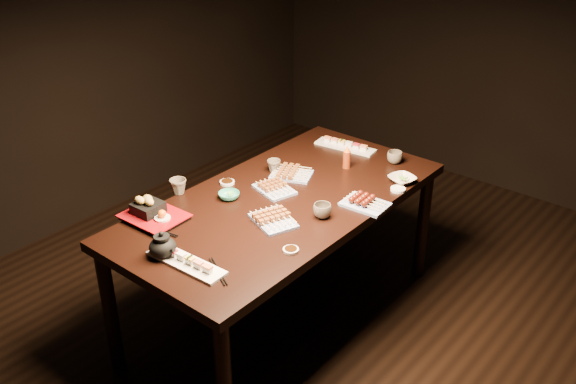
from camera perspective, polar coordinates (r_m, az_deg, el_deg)
The scene contains 23 objects.
ground at distance 3.47m, azimuth -0.04°, elevation -14.05°, with size 5.00×5.00×0.00m, color black.
dining_table at distance 3.48m, azimuth -0.53°, elevation -6.04°, with size 0.90×1.80×0.75m, color black.
sushi_platter_near at distance 2.81m, azimuth -9.07°, elevation -5.95°, with size 0.39×0.11×0.05m, color white, non-canonical shape.
sushi_platter_far at distance 3.86m, azimuth 5.12°, elevation 4.25°, with size 0.37×0.10×0.05m, color white, non-canonical shape.
yakitori_plate_center at distance 3.35m, azimuth -1.22°, elevation 0.54°, with size 0.21×0.15×0.05m, color #828EB6, non-canonical shape.
yakitori_plate_right at distance 3.07m, azimuth -1.33°, elevation -2.24°, with size 0.22×0.16×0.06m, color #828EB6, non-canonical shape.
yakitori_plate_left at distance 3.50m, azimuth 0.31°, elevation 1.84°, with size 0.22×0.16×0.06m, color #828EB6, non-canonical shape.
tsukune_plate at distance 3.23m, azimuth 6.91°, elevation -0.77°, with size 0.22×0.16×0.06m, color #828EB6, non-canonical shape.
edamame_bowl_green at distance 3.29m, azimuth -5.26°, elevation -0.32°, with size 0.11×0.11×0.03m, color teal.
edamame_bowl_cream at distance 3.50m, azimuth 10.10°, elevation 1.11°, with size 0.14×0.14×0.03m, color beige.
tempura_tray at distance 3.15m, azimuth -11.87°, elevation -1.54°, with size 0.30×0.24×0.11m, color black, non-canonical shape.
teacup_near_left at distance 3.37m, azimuth -9.74°, elevation 0.48°, with size 0.09×0.09×0.08m, color brown.
teacup_mid_right at distance 3.11m, azimuth 3.06°, elevation -1.67°, with size 0.09×0.09×0.07m, color brown.
teacup_far_left at distance 3.55m, azimuth -1.27°, elevation 2.33°, with size 0.07×0.07×0.07m, color brown.
teacup_far_right at distance 3.70m, azimuth 9.46°, elevation 3.05°, with size 0.09×0.09×0.07m, color brown.
teapot at distance 2.86m, azimuth -11.11°, elevation -4.59°, with size 0.14×0.14×0.12m, color black, non-canonical shape.
condiment_bottle at distance 3.60m, azimuth 5.25°, elevation 3.14°, with size 0.04×0.04×0.13m, color maroon.
sauce_dish_west at distance 3.45m, azimuth -5.43°, elevation 0.86°, with size 0.08×0.08×0.01m, color white.
sauce_dish_east at distance 3.41m, azimuth 9.75°, elevation 0.24°, with size 0.08×0.08×0.01m, color white.
sauce_dish_se at distance 2.87m, azimuth 0.25°, elevation -5.17°, with size 0.07×0.07×0.01m, color white.
sauce_dish_nw at distance 3.90m, azimuth 4.53°, elevation 4.26°, with size 0.08×0.08×0.01m, color white.
chopsticks_near at distance 3.07m, azimuth -11.42°, elevation -3.38°, with size 0.22×0.02×0.01m, color black, non-canonical shape.
chopsticks_se at distance 2.75m, azimuth -6.24°, elevation -7.03°, with size 0.22×0.02×0.01m, color black, non-canonical shape.
Camera 1 is at (1.64, -1.98, 2.33)m, focal length 40.00 mm.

